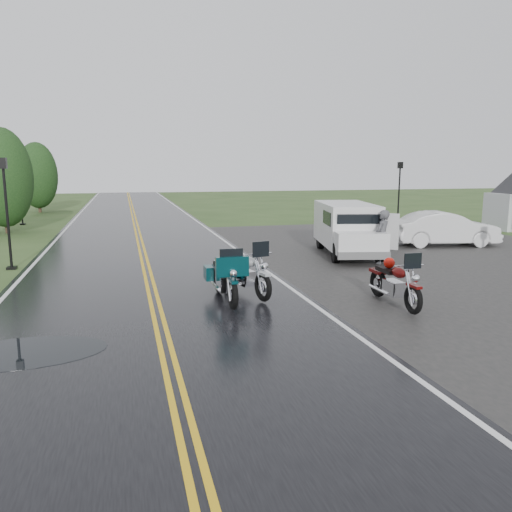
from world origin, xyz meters
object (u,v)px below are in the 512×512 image
(sedan_white, at_px, (445,229))
(lamp_post_near_left, at_px, (7,214))
(lamp_post_far_right, at_px, (399,195))
(lamp_post_far_left, at_px, (20,195))
(motorcycle_teal, at_px, (233,282))
(motorcycle_red, at_px, (414,287))
(person_at_van, at_px, (382,238))
(motorcycle_silver, at_px, (263,275))
(van_white, at_px, (336,235))

(sedan_white, distance_m, lamp_post_near_left, 17.28)
(lamp_post_far_right, bearing_deg, lamp_post_far_left, 160.99)
(motorcycle_teal, relative_size, lamp_post_near_left, 0.66)
(lamp_post_far_left, bearing_deg, motorcycle_red, -61.63)
(lamp_post_far_left, bearing_deg, lamp_post_near_left, -81.44)
(motorcycle_teal, distance_m, person_at_van, 7.79)
(motorcycle_teal, xyz_separation_m, lamp_post_far_left, (-8.32, 21.23, 1.07))
(motorcycle_red, bearing_deg, lamp_post_far_right, 61.79)
(motorcycle_red, distance_m, motorcycle_silver, 3.60)
(motorcycle_silver, height_order, sedan_white, motorcycle_silver)
(sedan_white, distance_m, lamp_post_far_right, 6.76)
(person_at_van, bearing_deg, van_white, -57.11)
(lamp_post_far_left, bearing_deg, van_white, -50.83)
(motorcycle_teal, distance_m, sedan_white, 13.39)
(lamp_post_near_left, bearing_deg, lamp_post_far_right, 20.76)
(van_white, relative_size, person_at_van, 2.75)
(van_white, bearing_deg, motorcycle_silver, -119.13)
(lamp_post_far_left, bearing_deg, motorcycle_silver, -66.05)
(motorcycle_red, xyz_separation_m, motorcycle_teal, (-3.92, 1.43, 0.03))
(motorcycle_silver, distance_m, person_at_van, 6.77)
(person_at_van, xyz_separation_m, lamp_post_far_right, (6.25, 9.53, 0.92))
(sedan_white, distance_m, lamp_post_far_left, 23.76)
(lamp_post_far_left, relative_size, lamp_post_far_right, 0.96)
(van_white, distance_m, person_at_van, 1.60)
(motorcycle_teal, xyz_separation_m, sedan_white, (11.07, 7.54, 0.01))
(motorcycle_red, distance_m, van_white, 6.55)
(motorcycle_silver, relative_size, lamp_post_far_right, 0.68)
(motorcycle_silver, height_order, van_white, van_white)
(motorcycle_silver, xyz_separation_m, person_at_van, (5.47, 3.97, 0.20))
(motorcycle_teal, bearing_deg, motorcycle_red, -20.19)
(sedan_white, height_order, lamp_post_far_right, lamp_post_far_right)
(lamp_post_far_right, bearing_deg, sedan_white, -103.40)
(motorcycle_teal, distance_m, lamp_post_near_left, 9.32)
(van_white, relative_size, lamp_post_far_left, 1.45)
(motorcycle_silver, distance_m, lamp_post_far_left, 22.69)
(motorcycle_red, height_order, lamp_post_near_left, lamp_post_near_left)
(sedan_white, height_order, lamp_post_far_left, lamp_post_far_left)
(motorcycle_teal, bearing_deg, lamp_post_far_left, 111.25)
(motorcycle_silver, distance_m, lamp_post_near_left, 9.58)
(motorcycle_teal, xyz_separation_m, person_at_van, (6.36, 4.49, 0.22))
(van_white, height_order, lamp_post_near_left, lamp_post_near_left)
(motorcycle_red, distance_m, motorcycle_teal, 4.17)
(motorcycle_red, relative_size, motorcycle_silver, 0.93)
(lamp_post_near_left, bearing_deg, motorcycle_silver, -42.22)
(motorcycle_silver, xyz_separation_m, sedan_white, (10.18, 7.03, -0.01))
(motorcycle_red, bearing_deg, van_white, 82.83)
(van_white, xyz_separation_m, lamp_post_near_left, (-11.03, 1.86, 0.85))
(lamp_post_near_left, bearing_deg, sedan_white, 2.11)
(motorcycle_red, height_order, motorcycle_silver, motorcycle_silver)
(sedan_white, bearing_deg, lamp_post_far_left, 65.28)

